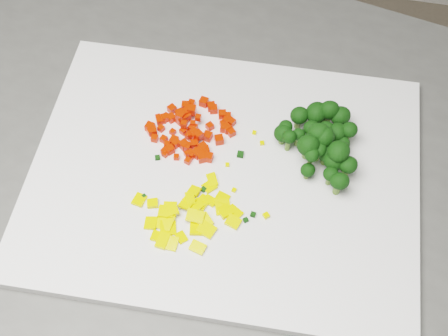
% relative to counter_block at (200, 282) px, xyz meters
% --- Properties ---
extents(counter_block, '(1.18, 0.94, 0.90)m').
position_rel_counter_block_xyz_m(counter_block, '(0.00, 0.00, 0.00)').
color(counter_block, '#4B4B48').
rests_on(counter_block, ground).
extents(cutting_board, '(0.51, 0.40, 0.01)m').
position_rel_counter_block_xyz_m(cutting_board, '(0.05, -0.03, 0.46)').
color(cutting_board, silver).
rests_on(cutting_board, counter_block).
extents(carrot_pile, '(0.11, 0.11, 0.03)m').
position_rel_counter_block_xyz_m(carrot_pile, '(-0.00, 0.03, 0.48)').
color(carrot_pile, red).
rests_on(carrot_pile, cutting_board).
extents(pepper_pile, '(0.13, 0.13, 0.02)m').
position_rel_counter_block_xyz_m(pepper_pile, '(0.02, -0.09, 0.47)').
color(pepper_pile, yellow).
rests_on(pepper_pile, cutting_board).
extents(broccoli_pile, '(0.13, 0.13, 0.06)m').
position_rel_counter_block_xyz_m(broccoli_pile, '(0.17, 0.01, 0.49)').
color(broccoli_pile, black).
rests_on(broccoli_pile, cutting_board).
extents(carrot_cube_0, '(0.01, 0.01, 0.01)m').
position_rel_counter_block_xyz_m(carrot_cube_0, '(-0.03, -0.02, 0.47)').
color(carrot_cube_0, red).
rests_on(carrot_cube_0, carrot_pile).
extents(carrot_cube_1, '(0.01, 0.01, 0.01)m').
position_rel_counter_block_xyz_m(carrot_cube_1, '(-0.00, 0.01, 0.47)').
color(carrot_cube_1, red).
rests_on(carrot_cube_1, carrot_pile).
extents(carrot_cube_2, '(0.01, 0.01, 0.01)m').
position_rel_counter_block_xyz_m(carrot_cube_2, '(-0.00, 0.03, 0.47)').
color(carrot_cube_2, red).
rests_on(carrot_cube_2, carrot_pile).
extents(carrot_cube_3, '(0.01, 0.01, 0.01)m').
position_rel_counter_block_xyz_m(carrot_cube_3, '(-0.01, 0.04, 0.47)').
color(carrot_cube_3, red).
rests_on(carrot_cube_3, carrot_pile).
extents(carrot_cube_4, '(0.01, 0.01, 0.01)m').
position_rel_counter_block_xyz_m(carrot_cube_4, '(-0.03, 0.00, 0.47)').
color(carrot_cube_4, red).
rests_on(carrot_cube_4, carrot_pile).
extents(carrot_cube_5, '(0.01, 0.01, 0.01)m').
position_rel_counter_block_xyz_m(carrot_cube_5, '(0.01, 0.00, 0.47)').
color(carrot_cube_5, red).
rests_on(carrot_cube_5, carrot_pile).
extents(carrot_cube_6, '(0.01, 0.01, 0.01)m').
position_rel_counter_block_xyz_m(carrot_cube_6, '(-0.03, -0.02, 0.47)').
color(carrot_cube_6, red).
rests_on(carrot_cube_6, carrot_pile).
extents(carrot_cube_7, '(0.01, 0.01, 0.01)m').
position_rel_counter_block_xyz_m(carrot_cube_7, '(-0.02, 0.06, 0.47)').
color(carrot_cube_7, red).
rests_on(carrot_cube_7, carrot_pile).
extents(carrot_cube_8, '(0.01, 0.01, 0.01)m').
position_rel_counter_block_xyz_m(carrot_cube_8, '(0.03, 0.06, 0.47)').
color(carrot_cube_8, red).
rests_on(carrot_cube_8, carrot_pile).
extents(carrot_cube_9, '(0.01, 0.01, 0.01)m').
position_rel_counter_block_xyz_m(carrot_cube_9, '(0.04, 0.05, 0.47)').
color(carrot_cube_9, red).
rests_on(carrot_cube_9, carrot_pile).
extents(carrot_cube_10, '(0.02, 0.02, 0.01)m').
position_rel_counter_block_xyz_m(carrot_cube_10, '(-0.01, -0.00, 0.47)').
color(carrot_cube_10, red).
rests_on(carrot_cube_10, carrot_pile).
extents(carrot_cube_11, '(0.01, 0.01, 0.01)m').
position_rel_counter_block_xyz_m(carrot_cube_11, '(0.05, 0.03, 0.47)').
color(carrot_cube_11, red).
rests_on(carrot_cube_11, carrot_pile).
extents(carrot_cube_12, '(0.01, 0.01, 0.01)m').
position_rel_counter_block_xyz_m(carrot_cube_12, '(0.02, 0.03, 0.47)').
color(carrot_cube_12, red).
rests_on(carrot_cube_12, carrot_pile).
extents(carrot_cube_13, '(0.01, 0.01, 0.01)m').
position_rel_counter_block_xyz_m(carrot_cube_13, '(-0.02, -0.01, 0.47)').
color(carrot_cube_13, red).
rests_on(carrot_cube_13, carrot_pile).
extents(carrot_cube_14, '(0.01, 0.01, 0.01)m').
position_rel_counter_block_xyz_m(carrot_cube_14, '(0.00, -0.01, 0.47)').
color(carrot_cube_14, red).
rests_on(carrot_cube_14, carrot_pile).
extents(carrot_cube_15, '(0.01, 0.01, 0.01)m').
position_rel_counter_block_xyz_m(carrot_cube_15, '(0.04, 0.01, 0.47)').
color(carrot_cube_15, red).
rests_on(carrot_cube_15, carrot_pile).
extents(carrot_cube_16, '(0.01, 0.01, 0.01)m').
position_rel_counter_block_xyz_m(carrot_cube_16, '(0.04, 0.04, 0.47)').
color(carrot_cube_16, red).
rests_on(carrot_cube_16, carrot_pile).
extents(carrot_cube_17, '(0.01, 0.01, 0.01)m').
position_rel_counter_block_xyz_m(carrot_cube_17, '(-0.02, 0.04, 0.48)').
color(carrot_cube_17, red).
rests_on(carrot_cube_17, carrot_pile).
extents(carrot_cube_18, '(0.01, 0.01, 0.01)m').
position_rel_counter_block_xyz_m(carrot_cube_18, '(-0.05, 0.01, 0.47)').
color(carrot_cube_18, red).
rests_on(carrot_cube_18, carrot_pile).
extents(carrot_cube_19, '(0.01, 0.01, 0.01)m').
position_rel_counter_block_xyz_m(carrot_cube_19, '(-0.03, 0.05, 0.47)').
color(carrot_cube_19, red).
rests_on(carrot_cube_19, carrot_pile).
extents(carrot_cube_20, '(0.01, 0.01, 0.01)m').
position_rel_counter_block_xyz_m(carrot_cube_20, '(-0.04, 0.03, 0.47)').
color(carrot_cube_20, red).
rests_on(carrot_cube_20, carrot_pile).
extents(carrot_cube_21, '(0.01, 0.01, 0.01)m').
position_rel_counter_block_xyz_m(carrot_cube_21, '(-0.01, 0.04, 0.47)').
color(carrot_cube_21, red).
rests_on(carrot_cube_21, carrot_pile).
extents(carrot_cube_22, '(0.01, 0.01, 0.01)m').
position_rel_counter_block_xyz_m(carrot_cube_22, '(-0.03, 0.02, 0.47)').
color(carrot_cube_22, red).
rests_on(carrot_cube_22, carrot_pile).
extents(carrot_cube_23, '(0.01, 0.01, 0.01)m').
position_rel_counter_block_xyz_m(carrot_cube_23, '(0.00, 0.04, 0.48)').
color(carrot_cube_23, red).
rests_on(carrot_cube_23, carrot_pile).
extents(carrot_cube_24, '(0.02, 0.02, 0.01)m').
position_rel_counter_block_xyz_m(carrot_cube_24, '(0.01, 0.01, 0.48)').
color(carrot_cube_24, red).
rests_on(carrot_cube_24, carrot_pile).
extents(carrot_cube_25, '(0.01, 0.01, 0.01)m').
position_rel_counter_block_xyz_m(carrot_cube_25, '(-0.00, 0.03, 0.47)').
color(carrot_cube_25, red).
rests_on(carrot_cube_25, carrot_pile).
extents(carrot_cube_26, '(0.01, 0.01, 0.01)m').
position_rel_counter_block_xyz_m(carrot_cube_26, '(0.02, 0.02, 0.47)').
color(carrot_cube_26, red).
rests_on(carrot_cube_26, carrot_pile).
extents(carrot_cube_27, '(0.01, 0.01, 0.01)m').
position_rel_counter_block_xyz_m(carrot_cube_27, '(-0.01, 0.04, 0.48)').
color(carrot_cube_27, red).
rests_on(carrot_cube_27, carrot_pile).
extents(carrot_cube_28, '(0.01, 0.01, 0.01)m').
position_rel_counter_block_xyz_m(carrot_cube_28, '(-0.04, 0.04, 0.47)').
color(carrot_cube_28, red).
rests_on(carrot_cube_28, carrot_pile).
extents(carrot_cube_29, '(0.01, 0.01, 0.01)m').
position_rel_counter_block_xyz_m(carrot_cube_29, '(-0.01, 0.05, 0.48)').
color(carrot_cube_29, red).
rests_on(carrot_cube_29, carrot_pile).
extents(carrot_cube_30, '(0.01, 0.01, 0.01)m').
position_rel_counter_block_xyz_m(carrot_cube_30, '(-0.04, 0.02, 0.47)').
color(carrot_cube_30, red).
rests_on(carrot_cube_30, carrot_pile).
extents(carrot_cube_31, '(0.01, 0.01, 0.01)m').
position_rel_counter_block_xyz_m(carrot_cube_31, '(-0.02, -0.00, 0.47)').
color(carrot_cube_31, red).
rests_on(carrot_cube_31, carrot_pile).
extents(carrot_cube_32, '(0.01, 0.01, 0.01)m').
position_rel_counter_block_xyz_m(carrot_cube_32, '(0.00, 0.01, 0.48)').
color(carrot_cube_32, red).
rests_on(carrot_cube_32, carrot_pile).
extents(carrot_cube_33, '(0.01, 0.01, 0.01)m').
position_rel_counter_block_xyz_m(carrot_cube_33, '(0.01, 0.07, 0.47)').
color(carrot_cube_33, red).
rests_on(carrot_cube_33, carrot_pile).
extents(carrot_cube_34, '(0.01, 0.01, 0.01)m').
position_rel_counter_block_xyz_m(carrot_cube_34, '(0.05, 0.05, 0.47)').
color(carrot_cube_34, red).
rests_on(carrot_cube_34, carrot_pile).
extents(carrot_cube_35, '(0.01, 0.01, 0.01)m').
position_rel_counter_block_xyz_m(carrot_cube_35, '(-0.02, 0.04, 0.48)').
color(carrot_cube_35, red).
rests_on(carrot_cube_35, carrot_pile).
extents(carrot_cube_36, '(0.01, 0.01, 0.01)m').
position_rel_counter_block_xyz_m(carrot_cube_36, '(0.01, -0.02, 0.47)').
color(carrot_cube_36, red).
rests_on(carrot_cube_36, carrot_pile).
extents(carrot_cube_37, '(0.01, 0.01, 0.01)m').
position_rel_counter_block_xyz_m(carrot_cube_37, '(-0.01, 0.02, 0.47)').
color(carrot_cube_37, red).
rests_on(carrot_cube_37, carrot_pile).
extents(carrot_cube_38, '(0.01, 0.01, 0.01)m').
position_rel_counter_block_xyz_m(carrot_cube_38, '(0.04, 0.03, 0.47)').
color(carrot_cube_38, red).
rests_on(carrot_cube_38, carrot_pile).
extents(carrot_cube_39, '(0.01, 0.01, 0.01)m').
position_rel_counter_block_xyz_m(carrot_cube_39, '(-0.03, -0.01, 0.47)').
color(carrot_cube_39, red).
rests_on(carrot_cube_39, carrot_pile).
extents(carrot_cube_40, '(0.01, 0.01, 0.01)m').
position_rel_counter_block_xyz_m(carrot_cube_40, '(-0.05, 0.03, 0.47)').
color(carrot_cube_40, red).
rests_on(carrot_cube_40, carrot_pile).
extents(carrot_cube_41, '(0.01, 0.01, 0.01)m').
position_rel_counter_block_xyz_m(carrot_cube_41, '(-0.01, 0.06, 0.47)').
color(carrot_cube_41, red).
rests_on(carrot_cube_41, carrot_pile).
extents(carrot_cube_42, '(0.01, 0.01, 0.01)m').
position_rel_counter_block_xyz_m(carrot_cube_42, '(-0.02, 0.04, 0.48)').
color(carrot_cube_42, red).
rests_on(carrot_cube_42, carrot_pile).
extents(carrot_cube_43, '(0.01, 0.01, 0.01)m').
position_rel_counter_block_xyz_m(carrot_cube_43, '(0.02, -0.01, 0.47)').
color(carrot_cube_43, red).
rests_on(carrot_cube_43, carrot_pile).
extents(carrot_cube_44, '(0.01, 0.01, 0.01)m').
position_rel_counter_block_xyz_m(carrot_cube_44, '(0.01, 0.01, 0.48)').
color(carrot_cube_44, red).
rests_on(carrot_cube_44, carrot_pile).
extents(carrot_cube_45, '(0.01, 0.01, 0.01)m').
position_rel_counter_block_xyz_m(carrot_cube_45, '(-0.05, 0.04, 0.47)').
color(carrot_cube_45, red).
rests_on(carrot_cube_45, carrot_pile).
extents(carrot_cube_46, '(0.01, 0.01, 0.01)m').
position_rel_counter_block_xyz_m(carrot_cube_46, '(-0.01, 0.07, 0.47)').
color(carrot_cube_46, red).
rests_on(carrot_cube_46, carrot_pile).
extents(carrot_cube_47, '(0.01, 0.01, 0.01)m').
position_rel_counter_block_xyz_m(carrot_cube_47, '(0.01, -0.01, 0.47)').
color(carrot_cube_47, red).
rests_on(carrot_cube_47, carrot_pile).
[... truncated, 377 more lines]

